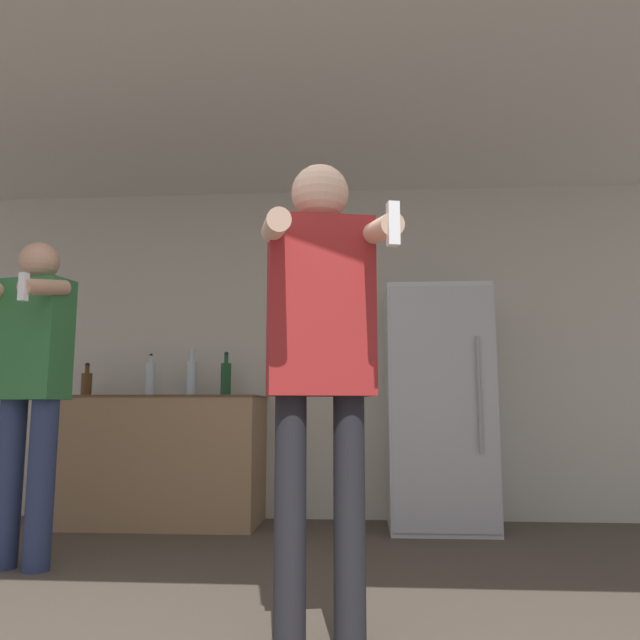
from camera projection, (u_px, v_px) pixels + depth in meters
name	position (u px, v px, depth m)	size (l,w,h in m)	color
wall_back	(293.00, 350.00, 4.88)	(7.00, 0.06, 2.55)	beige
ceiling_slab	(260.00, 88.00, 3.46)	(7.00, 3.72, 0.05)	silver
refrigerator	(438.00, 407.00, 4.38)	(0.71, 0.70, 1.66)	silver
counter	(160.00, 459.00, 4.48)	(1.48, 0.66, 0.91)	#997551
bottle_dark_rum	(191.00, 377.00, 4.60)	(0.08, 0.08, 0.35)	silver
bottle_short_whiskey	(150.00, 379.00, 4.62)	(0.07, 0.07, 0.31)	silver
bottle_brown_liquor	(226.00, 378.00, 4.58)	(0.08, 0.08, 0.32)	#194723
bottle_red_label	(87.00, 383.00, 4.65)	(0.08, 0.08, 0.25)	#563314
person_woman_foreground	(321.00, 341.00, 2.23)	(0.50, 0.55, 1.71)	black
person_man_side	(31.00, 378.00, 3.31)	(0.48, 0.48, 1.72)	navy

